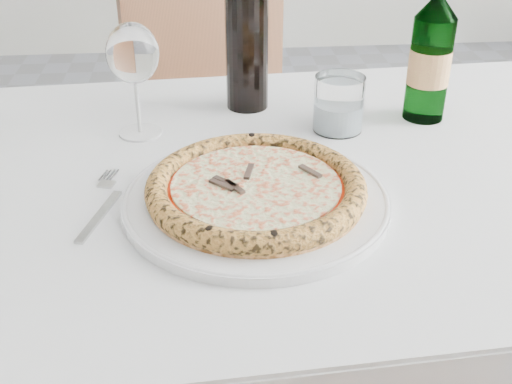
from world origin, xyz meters
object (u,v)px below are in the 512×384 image
(plate, at_px, (256,199))
(dining_table, at_px, (250,223))
(wine_bottle, at_px, (247,36))
(chair_far, at_px, (223,113))
(wine_glass, at_px, (133,56))
(tumbler, at_px, (338,107))
(pizza, at_px, (256,188))
(beer_bottle, at_px, (431,57))

(plate, bearing_deg, dining_table, 90.00)
(dining_table, relative_size, wine_bottle, 4.66)
(chair_far, height_order, wine_glass, wine_glass)
(plate, distance_m, tumbler, 0.28)
(pizza, xyz_separation_m, beer_bottle, (0.32, 0.27, 0.08))
(chair_far, xyz_separation_m, plate, (0.01, -0.83, 0.23))
(chair_far, distance_m, wine_bottle, 0.60)
(chair_far, relative_size, plate, 2.58)
(pizza, xyz_separation_m, tumbler, (0.16, 0.23, 0.01))
(dining_table, height_order, tumbler, tumbler)
(wine_glass, relative_size, beer_bottle, 0.68)
(plate, height_order, wine_glass, wine_glass)
(wine_bottle, bearing_deg, pizza, -92.54)
(chair_far, xyz_separation_m, pizza, (0.01, -0.83, 0.25))
(wine_glass, relative_size, tumbler, 2.00)
(dining_table, distance_m, wine_glass, 0.32)
(beer_bottle, height_order, wine_bottle, wine_bottle)
(plate, height_order, pizza, pizza)
(plate, distance_m, beer_bottle, 0.43)
(wine_glass, bearing_deg, plate, -54.89)
(chair_far, relative_size, wine_bottle, 3.06)
(plate, bearing_deg, wine_glass, 125.11)
(dining_table, distance_m, plate, 0.14)
(chair_far, height_order, wine_bottle, wine_bottle)
(tumbler, distance_m, wine_bottle, 0.20)
(pizza, bearing_deg, beer_bottle, 40.16)
(pizza, distance_m, beer_bottle, 0.42)
(wine_bottle, bearing_deg, beer_bottle, -14.49)
(pizza, relative_size, wine_glass, 1.59)
(chair_far, xyz_separation_m, wine_bottle, (0.03, -0.49, 0.35))
(plate, relative_size, beer_bottle, 1.33)
(plate, height_order, wine_bottle, wine_bottle)
(chair_far, bearing_deg, wine_glass, -104.89)
(dining_table, relative_size, tumbler, 15.29)
(beer_bottle, bearing_deg, wine_glass, -177.15)
(plate, xyz_separation_m, wine_glass, (-0.17, 0.24, 0.12))
(chair_far, relative_size, tumbler, 10.05)
(dining_table, relative_size, wine_glass, 7.64)
(plate, relative_size, tumbler, 3.89)
(chair_far, bearing_deg, beer_bottle, -59.77)
(chair_far, distance_m, wine_glass, 0.71)
(dining_table, xyz_separation_m, wine_glass, (-0.17, 0.14, 0.23))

